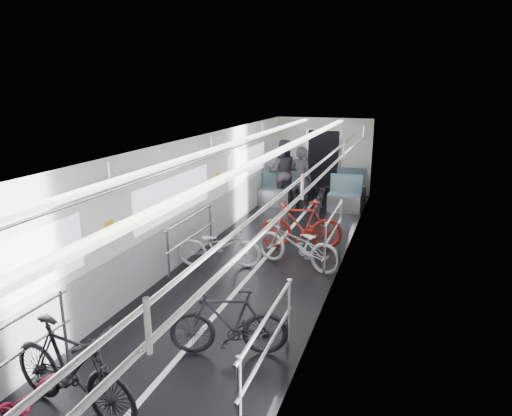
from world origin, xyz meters
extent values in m
cube|color=black|center=(0.00, 0.00, 0.00)|extent=(3.00, 14.00, 0.01)
cube|color=white|center=(0.00, 0.00, 2.40)|extent=(3.00, 14.00, 0.02)
cube|color=silver|center=(-1.50, 0.00, 1.20)|extent=(0.02, 14.00, 2.40)
cube|color=silver|center=(1.50, 0.00, 1.20)|extent=(0.02, 14.00, 2.40)
cube|color=silver|center=(0.00, 7.00, 1.20)|extent=(3.00, 0.02, 2.40)
cube|color=white|center=(0.00, 0.00, 0.01)|extent=(0.08, 13.80, 0.01)
cube|color=gray|center=(-1.47, 0.00, 0.45)|extent=(0.01, 13.90, 0.90)
cube|color=gray|center=(1.47, 0.00, 0.45)|extent=(0.01, 13.90, 0.90)
cube|color=white|center=(-1.47, 0.00, 1.40)|extent=(0.01, 10.80, 0.75)
cube|color=white|center=(1.47, 0.00, 1.40)|extent=(0.01, 10.80, 0.75)
cube|color=white|center=(-0.55, 0.00, 2.34)|extent=(0.14, 13.40, 0.05)
cube|color=white|center=(0.55, 0.00, 2.34)|extent=(0.14, 13.40, 0.05)
cube|color=black|center=(0.00, 6.94, 1.00)|extent=(0.95, 0.10, 2.00)
imported|color=#AC1532|center=(-0.78, -4.71, 0.44)|extent=(1.77, 0.90, 0.89)
imported|color=black|center=(-0.55, -4.02, 0.54)|extent=(1.84, 0.78, 1.07)
imported|color=#ACACB1|center=(-0.70, 0.23, 0.42)|extent=(1.68, 0.95, 0.83)
imported|color=black|center=(0.59, -2.46, 0.46)|extent=(1.60, 0.89, 0.93)
imported|color=#B2B2B7|center=(0.72, 0.67, 0.47)|extent=(1.88, 1.08, 0.94)
imported|color=maroon|center=(0.55, 1.72, 0.53)|extent=(1.82, 0.89, 1.05)
imported|color=black|center=(0.40, 4.80, 0.41)|extent=(0.59, 1.56, 0.81)
imported|color=black|center=(-0.20, 4.80, 0.89)|extent=(0.75, 0.61, 1.78)
imported|color=#2C282F|center=(-0.83, 5.21, 0.95)|extent=(1.03, 0.86, 1.89)
camera|label=1|loc=(2.62, -7.33, 3.42)|focal=32.00mm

